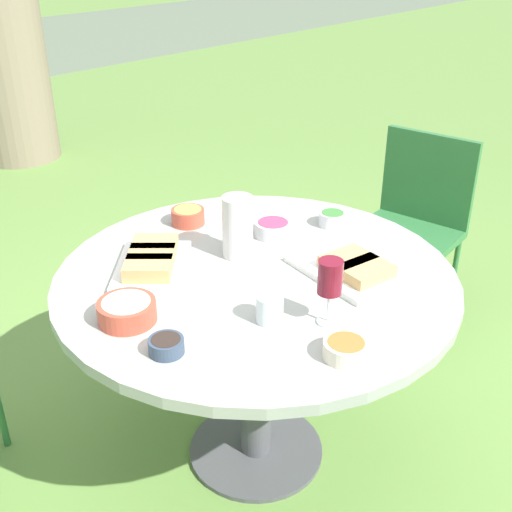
{
  "coord_description": "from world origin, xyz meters",
  "views": [
    {
      "loc": [
        -1.29,
        -1.19,
        1.75
      ],
      "look_at": [
        0.0,
        0.0,
        0.82
      ],
      "focal_mm": 45.0,
      "sensor_mm": 36.0,
      "label": 1
    }
  ],
  "objects": [
    {
      "name": "bowl_fries",
      "position": [
        0.1,
        0.43,
        0.79
      ],
      "size": [
        0.12,
        0.12,
        0.06
      ],
      "color": "#B74733",
      "rests_on": "dining_table"
    },
    {
      "name": "bowl_roasted_veg",
      "position": [
        -0.17,
        -0.46,
        0.78
      ],
      "size": [
        0.12,
        0.12,
        0.05
      ],
      "color": "beige",
      "rests_on": "dining_table"
    },
    {
      "name": "bowl_olives",
      "position": [
        -0.46,
        -0.11,
        0.78
      ],
      "size": [
        0.09,
        0.09,
        0.04
      ],
      "color": "#334256",
      "rests_on": "dining_table"
    },
    {
      "name": "bowl_salad",
      "position": [
        0.44,
        0.04,
        0.79
      ],
      "size": [
        0.1,
        0.1,
        0.05
      ],
      "color": "silver",
      "rests_on": "dining_table"
    },
    {
      "name": "platter_charcuterie",
      "position": [
        0.2,
        -0.23,
        0.78
      ],
      "size": [
        0.3,
        0.38,
        0.06
      ],
      "color": "white",
      "rests_on": "dining_table"
    },
    {
      "name": "ground_plane",
      "position": [
        0.0,
        0.0,
        0.0
      ],
      "size": [
        40.0,
        40.0,
        0.0
      ],
      "primitive_type": "plane",
      "color": "#668E42"
    },
    {
      "name": "dining_table",
      "position": [
        0.0,
        0.0,
        0.65
      ],
      "size": [
        1.26,
        1.26,
        0.76
      ],
      "color": "#4C4C51",
      "rests_on": "ground_plane"
    },
    {
      "name": "water_pitcher",
      "position": [
        0.05,
        0.12,
        0.86
      ],
      "size": [
        0.11,
        0.1,
        0.21
      ],
      "color": "silver",
      "rests_on": "dining_table"
    },
    {
      "name": "chair_near_left",
      "position": [
        1.19,
        0.11,
        0.52
      ],
      "size": [
        0.46,
        0.48,
        0.89
      ],
      "color": "#2D6B38",
      "rests_on": "ground_plane"
    },
    {
      "name": "platter_bread_main",
      "position": [
        -0.21,
        0.26,
        0.79
      ],
      "size": [
        0.39,
        0.38,
        0.07
      ],
      "color": "white",
      "rests_on": "dining_table"
    },
    {
      "name": "wine_glass",
      "position": [
        -0.07,
        -0.33,
        0.89
      ],
      "size": [
        0.07,
        0.07,
        0.19
      ],
      "color": "silver",
      "rests_on": "dining_table"
    },
    {
      "name": "bowl_dip_red",
      "position": [
        0.24,
        0.14,
        0.79
      ],
      "size": [
        0.13,
        0.13,
        0.05
      ],
      "color": "silver",
      "rests_on": "dining_table"
    },
    {
      "name": "cup_water_near",
      "position": [
        -0.17,
        -0.21,
        0.8
      ],
      "size": [
        0.08,
        0.08,
        0.08
      ],
      "color": "silver",
      "rests_on": "dining_table"
    },
    {
      "name": "bowl_dip_cream",
      "position": [
        -0.44,
        0.08,
        0.79
      ],
      "size": [
        0.16,
        0.16,
        0.06
      ],
      "color": "#B74733",
      "rests_on": "dining_table"
    }
  ]
}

